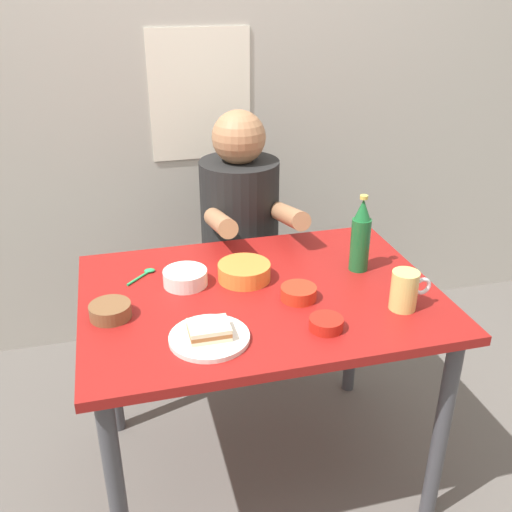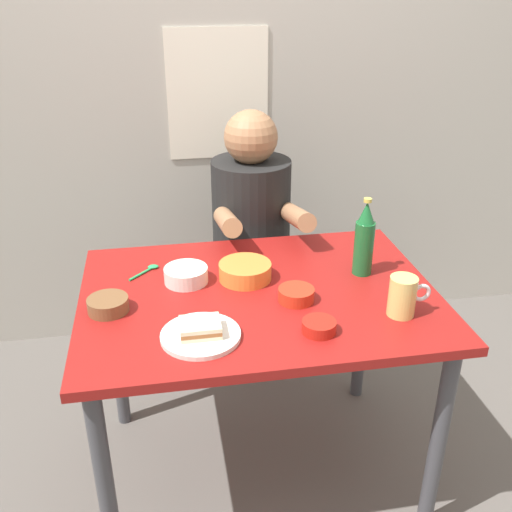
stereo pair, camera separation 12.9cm
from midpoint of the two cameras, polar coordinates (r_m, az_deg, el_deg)
The scene contains 15 objects.
ground_plane at distance 2.27m, azimuth 1.97°, elevation -20.05°, with size 6.00×6.00×0.00m, color #59544F.
wall_back at distance 2.63m, azimuth -2.50°, elevation 18.76°, with size 4.40×0.09×2.60m.
dining_table at distance 1.86m, azimuth 2.28°, elevation -6.08°, with size 1.10×0.80×0.74m.
stool at distance 2.55m, azimuth 1.01°, elevation -4.16°, with size 0.34×0.34×0.45m.
person_seated at distance 2.36m, azimuth 1.14°, elevation 4.48°, with size 0.33×0.56×0.72m.
plate_orange at distance 1.59m, azimuth -3.13°, elevation -7.85°, with size 0.22×0.22×0.01m, color silver.
sandwich at distance 1.58m, azimuth -3.16°, elevation -7.10°, with size 0.11×0.09×0.04m.
beer_mug at distance 1.73m, azimuth 16.37°, elevation -3.85°, with size 0.13×0.08×0.12m.
beer_bottle at distance 1.91m, azimuth 12.52°, elevation 1.49°, with size 0.06×0.06×0.26m.
soup_bowl_orange at distance 1.87m, azimuth 0.90°, elevation -1.47°, with size 0.17×0.17×0.05m.
rice_bowl_white at distance 1.86m, azimuth -4.93°, elevation -1.83°, with size 0.14×0.14×0.05m.
sauce_bowl_chili at distance 1.76m, azimuth 6.09°, elevation -3.78°, with size 0.11×0.11×0.04m.
sambal_bowl_red at distance 1.62m, azimuth 8.52°, elevation -6.87°, with size 0.10×0.10×0.03m.
condiment_bowl_brown at distance 1.74m, azimuth -12.30°, elevation -4.69°, with size 0.12×0.12×0.04m.
spoon at distance 1.95m, azimuth -8.67°, elevation -1.35°, with size 0.10×0.09×0.01m.
Camera 2 is at (-0.28, -1.55, 1.63)m, focal length 40.66 mm.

